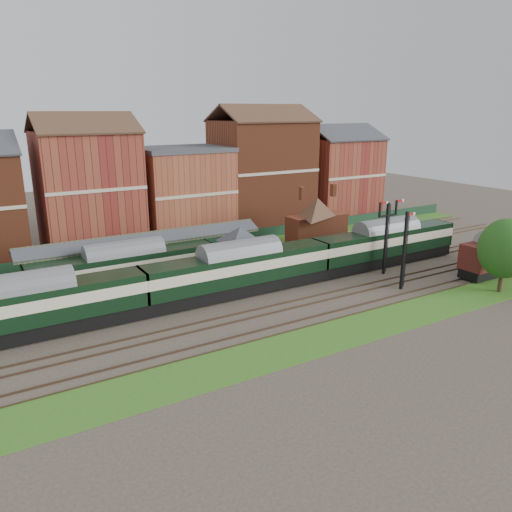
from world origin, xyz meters
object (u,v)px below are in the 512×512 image
signal_box (240,253)px  semaphore_bracket (387,233)px  platform_railcar (125,268)px  goods_van_a (489,256)px  dmu_train (240,269)px

signal_box → semaphore_bracket: semaphore_bracket is taller
semaphore_bracket → platform_railcar: size_ratio=0.44×
platform_railcar → signal_box: bearing=-16.1°
signal_box → platform_railcar: 11.71m
platform_railcar → goods_van_a: (35.26, -15.50, -0.21)m
dmu_train → goods_van_a: size_ratio=8.77×
platform_railcar → goods_van_a: 38.52m
platform_railcar → semaphore_bracket: bearing=-18.9°
signal_box → dmu_train: bearing=-119.9°
goods_van_a → platform_railcar: bearing=156.3°
semaphore_bracket → platform_railcar: semaphore_bracket is taller
semaphore_bracket → goods_van_a: semaphore_bracket is taller
signal_box → semaphore_bracket: bearing=-20.9°
semaphore_bracket → dmu_train: 17.21m
signal_box → goods_van_a: size_ratio=0.90×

